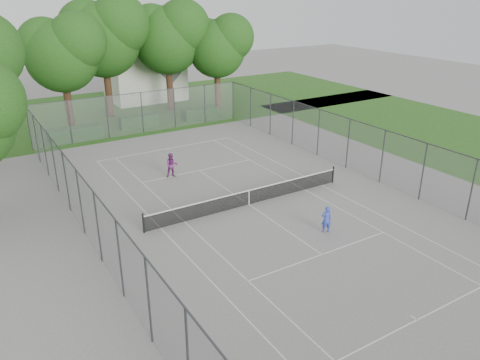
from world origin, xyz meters
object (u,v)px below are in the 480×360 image
tennis_net (249,197)px  woman_player (172,165)px  house (144,64)px  girl_player (326,219)px

tennis_net → woman_player: 6.63m
tennis_net → house: (4.95, 29.28, 3.37)m
house → girl_player: (-3.31, -34.06, -3.17)m
house → woman_player: house is taller
woman_player → girl_player: bearing=-58.3°
girl_player → woman_player: woman_player is taller
girl_player → house: bearing=-75.3°
tennis_net → woman_player: (-2.03, 6.31, 0.30)m
girl_player → woman_player: (-3.66, 11.09, 0.10)m
house → woman_player: bearing=-106.9°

